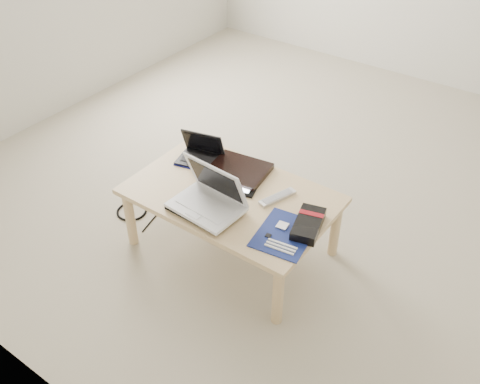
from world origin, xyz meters
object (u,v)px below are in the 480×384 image
Objects in this scene: white_laptop at (209,198)px; coffee_table at (231,200)px; netbook at (201,155)px; gpu_box at (308,224)px.

coffee_table is at bearing 85.45° from white_laptop.
white_laptop is at bearing -45.36° from netbook.
white_laptop is at bearing -161.76° from gpu_box.
gpu_box is (0.81, -0.16, -0.01)m from netbook.
gpu_box is (0.49, 0.16, -0.05)m from white_laptop.
white_laptop is (-0.01, -0.17, 0.12)m from coffee_table.
coffee_table is at bearing -24.96° from netbook.
white_laptop is (0.32, -0.32, 0.03)m from netbook.
gpu_box is (0.48, -0.01, 0.08)m from coffee_table.
gpu_box is at bearing -11.23° from netbook.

